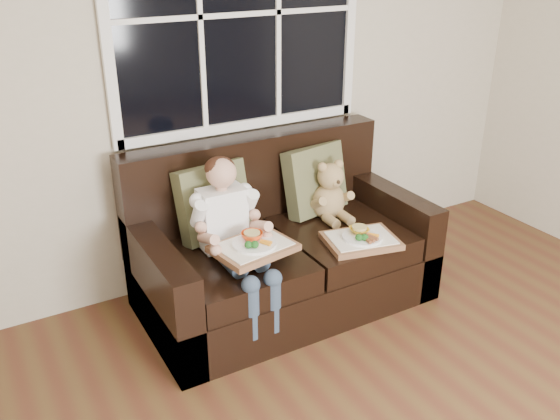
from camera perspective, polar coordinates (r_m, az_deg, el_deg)
window_back at (r=3.60m, az=-3.94°, el=18.29°), size 1.62×0.04×1.37m
loveseat at (r=3.61m, az=-0.07°, el=-4.11°), size 1.70×0.92×0.96m
pillow_left at (r=3.43m, az=-6.45°, el=0.80°), size 0.46×0.27×0.44m
pillow_right at (r=3.74m, az=3.40°, el=2.91°), size 0.46×0.27×0.44m
child at (r=3.21m, az=-4.82°, el=-1.43°), size 0.37×0.59×0.83m
teddy_bear at (r=3.68m, az=4.81°, el=1.51°), size 0.23×0.29×0.39m
tray_left at (r=3.12m, az=-2.57°, el=-3.47°), size 0.45×0.37×0.09m
tray_right at (r=3.43m, az=7.80°, el=-2.79°), size 0.46×0.39×0.09m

